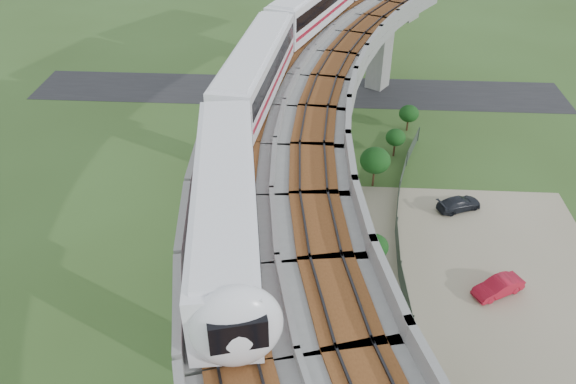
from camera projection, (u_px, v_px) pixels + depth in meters
name	position (u px, v px, depth m)	size (l,w,h in m)	color
ground	(278.00, 272.00, 39.58)	(160.00, 160.00, 0.00)	#344E1F
dirt_lot	(486.00, 301.00, 37.24)	(18.00, 26.00, 0.04)	gray
asphalt_road	(298.00, 91.00, 64.08)	(60.00, 8.00, 0.03)	#232326
viaduct	(339.00, 165.00, 34.19)	(19.58, 73.98, 11.40)	#99968E
metro_train	(312.00, 38.00, 43.03)	(18.36, 59.81, 3.64)	white
fence	(419.00, 270.00, 38.66)	(3.87, 38.73, 1.50)	#2D382D
tree_0	(409.00, 114.00, 55.38)	(1.96, 1.96, 2.73)	#382314
tree_1	(396.00, 137.00, 51.33)	(1.83, 1.83, 2.75)	#382314
tree_2	(375.00, 160.00, 46.93)	(2.57, 2.57, 3.65)	#382314
tree_3	(374.00, 247.00, 39.10)	(2.01, 2.01, 2.62)	#382314
tree_4	(379.00, 290.00, 34.85)	(1.98, 1.98, 3.19)	#382314
car_red	(498.00, 287.00, 37.46)	(1.26, 3.61, 1.19)	#AB0F24
car_dark	(459.00, 204.00, 45.27)	(1.51, 3.71, 1.08)	black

